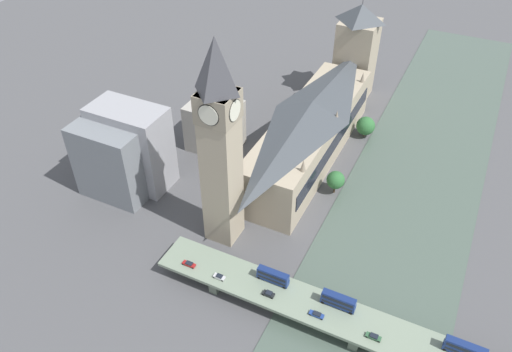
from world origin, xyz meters
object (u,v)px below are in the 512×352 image
object	(u,v)px
parliament_hall	(310,131)
victoria_tower	(356,52)
double_decker_bus_lead	(273,276)
double_decker_bus_rear	(338,301)
double_decker_bus_mid	(465,349)
clock_tower	(220,143)
car_southbound_extra	(219,277)
car_northbound_lead	(317,314)
road_bridge	(360,326)
car_northbound_tail	(269,294)
car_southbound_lead	(189,264)
car_southbound_tail	(374,337)

from	to	relation	value
parliament_hall	victoria_tower	size ratio (longest dim) A/B	1.85
double_decker_bus_lead	double_decker_bus_rear	xyz separation A→B (m)	(-22.48, 0.00, 0.08)
victoria_tower	double_decker_bus_mid	xyz separation A→B (m)	(-77.67, 140.12, -16.19)
clock_tower	car_southbound_extra	xyz separation A→B (m)	(-11.43, 24.23, -35.51)
car_southbound_extra	car_northbound_lead	bearing A→B (deg)	-179.50
double_decker_bus_rear	car_northbound_lead	bearing A→B (deg)	53.29
victoria_tower	double_decker_bus_lead	world-z (taller)	victoria_tower
road_bridge	double_decker_bus_mid	size ratio (longest dim) A/B	11.69
double_decker_bus_mid	car_northbound_tail	bearing A→B (deg)	5.42
parliament_hall	clock_tower	xyz separation A→B (m)	(10.99, 59.28, 27.63)
victoria_tower	car_southbound_lead	distance (m)	147.86
car_northbound_tail	double_decker_bus_lead	bearing A→B (deg)	-78.74
car_southbound_lead	car_southbound_tail	world-z (taller)	car_southbound_lead
car_northbound_lead	car_northbound_tail	bearing A→B (deg)	-1.81
clock_tower	double_decker_bus_rear	world-z (taller)	clock_tower
victoria_tower	road_bridge	size ratio (longest dim) A/B	0.39
parliament_hall	car_northbound_lead	bearing A→B (deg)	112.70
parliament_hall	car_southbound_lead	world-z (taller)	parliament_hall
car_southbound_extra	double_decker_bus_mid	bearing A→B (deg)	-175.21
clock_tower	car_southbound_lead	distance (m)	42.82
clock_tower	car_northbound_lead	size ratio (longest dim) A/B	16.83
car_southbound_lead	car_southbound_extra	bearing A→B (deg)	178.56
clock_tower	car_southbound_lead	world-z (taller)	clock_tower
double_decker_bus_rear	double_decker_bus_mid	bearing A→B (deg)	179.81
car_southbound_tail	double_decker_bus_mid	bearing A→B (deg)	-166.20
double_decker_bus_lead	car_northbound_tail	world-z (taller)	double_decker_bus_lead
double_decker_bus_mid	car_northbound_lead	xyz separation A→B (m)	(42.80, 6.16, -2.09)
double_decker_bus_lead	double_decker_bus_rear	world-z (taller)	double_decker_bus_rear
parliament_hall	car_northbound_tail	distance (m)	85.02
victoria_tower	double_decker_bus_mid	size ratio (longest dim) A/B	4.52
parliament_hall	car_southbound_lead	size ratio (longest dim) A/B	21.15
victoria_tower	car_southbound_tail	xyz separation A→B (m)	(-52.84, 146.23, -18.24)
road_bridge	car_southbound_extra	xyz separation A→B (m)	(47.38, 3.49, 1.82)
victoria_tower	car_southbound_tail	size ratio (longest dim) A/B	11.68
road_bridge	car_northbound_lead	world-z (taller)	car_northbound_lead
car_northbound_tail	car_southbound_lead	size ratio (longest dim) A/B	0.83
victoria_tower	double_decker_bus_mid	distance (m)	161.03
road_bridge	car_southbound_extra	size ratio (longest dim) A/B	34.90
car_northbound_tail	car_southbound_tail	size ratio (longest dim) A/B	0.85
double_decker_bus_lead	car_northbound_tail	distance (m)	6.19
clock_tower	double_decker_bus_mid	world-z (taller)	clock_tower
double_decker_bus_mid	car_northbound_tail	distance (m)	59.75
parliament_hall	clock_tower	size ratio (longest dim) A/B	1.25
double_decker_bus_lead	victoria_tower	bearing A→B (deg)	-83.05
clock_tower	double_decker_bus_rear	xyz separation A→B (m)	(-50.49, 17.64, -33.43)
double_decker_bus_mid	victoria_tower	bearing A→B (deg)	-61.00
parliament_hall	double_decker_bus_mid	xyz separation A→B (m)	(-77.62, 77.05, -5.84)
clock_tower	double_decker_bus_mid	bearing A→B (deg)	168.66
parliament_hall	car_southbound_extra	bearing A→B (deg)	90.30
double_decker_bus_lead	car_northbound_lead	world-z (taller)	double_decker_bus_lead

